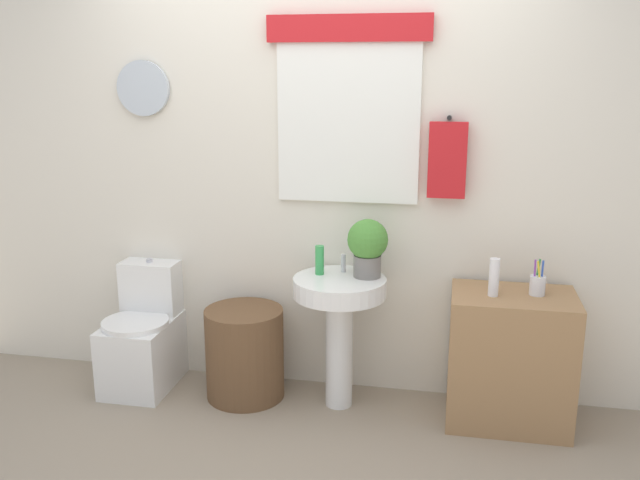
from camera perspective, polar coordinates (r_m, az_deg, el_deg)
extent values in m
cube|color=silver|center=(3.86, -0.15, 6.21)|extent=(4.40, 0.10, 2.60)
cube|color=white|center=(3.73, 2.36, 9.75)|extent=(0.78, 0.03, 0.86)
cube|color=red|center=(3.71, 2.40, 17.30)|extent=(0.88, 0.04, 0.14)
cylinder|color=silver|center=(4.07, -14.57, 12.19)|extent=(0.31, 0.03, 0.31)
cylinder|color=black|center=(3.67, 10.77, 10.02)|extent=(0.02, 0.06, 0.02)
cube|color=red|center=(3.67, 10.60, 6.57)|extent=(0.20, 0.05, 0.40)
cube|color=white|center=(4.20, -14.63, -9.20)|extent=(0.36, 0.50, 0.40)
cylinder|color=white|center=(4.07, -15.19, -6.72)|extent=(0.38, 0.38, 0.03)
cube|color=white|center=(4.21, -13.94, -3.84)|extent=(0.34, 0.18, 0.31)
cylinder|color=silver|center=(4.17, -14.08, -1.65)|extent=(0.04, 0.04, 0.02)
cylinder|color=brown|center=(3.95, -6.31, -9.39)|extent=(0.44, 0.44, 0.52)
cylinder|color=white|center=(3.81, 1.61, -9.26)|extent=(0.15, 0.15, 0.64)
cylinder|color=white|center=(3.68, 1.65, -3.96)|extent=(0.50, 0.50, 0.10)
cylinder|color=silver|center=(3.76, 1.97, -1.95)|extent=(0.03, 0.03, 0.10)
cube|color=#9E754C|center=(3.76, 15.60, -9.53)|extent=(0.63, 0.44, 0.71)
cylinder|color=green|center=(3.70, -0.04, -1.69)|extent=(0.05, 0.05, 0.16)
cylinder|color=slate|center=(3.68, 3.97, -2.18)|extent=(0.15, 0.15, 0.12)
sphere|color=#4C8E38|center=(3.64, 4.01, 0.04)|extent=(0.22, 0.22, 0.22)
cylinder|color=white|center=(3.56, 14.35, -3.04)|extent=(0.05, 0.05, 0.20)
cylinder|color=silver|center=(3.65, 17.73, -3.64)|extent=(0.08, 0.08, 0.10)
cylinder|color=blue|center=(3.64, 18.06, -2.98)|extent=(0.01, 0.02, 0.18)
cylinder|color=green|center=(3.66, 17.68, -2.88)|extent=(0.03, 0.02, 0.18)
cylinder|color=purple|center=(3.64, 17.51, -2.96)|extent=(0.01, 0.02, 0.18)
cylinder|color=yellow|center=(3.63, 17.89, -3.05)|extent=(0.04, 0.02, 0.18)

